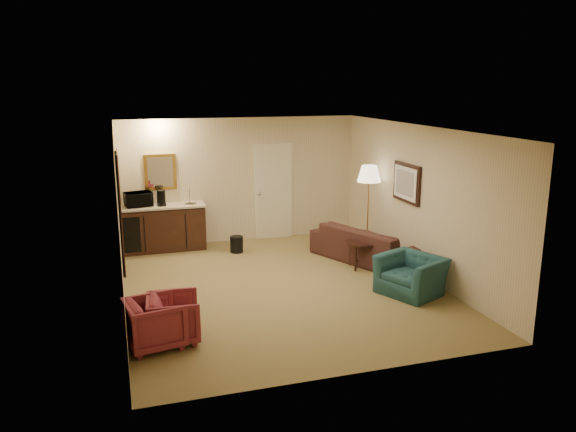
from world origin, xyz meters
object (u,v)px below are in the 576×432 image
object	(u,v)px
sofa	(368,239)
rose_chair_near	(174,316)
coffee_table	(368,254)
floor_lamp	(368,209)
waste_bin	(237,244)
teal_armchair	(411,269)
coffee_maker	(161,198)
microwave	(138,198)
wetbar_cabinet	(164,228)
rose_chair_far	(155,321)

from	to	relation	value
sofa	rose_chair_near	world-z (taller)	sofa
coffee_table	floor_lamp	size ratio (longest dim) A/B	0.50
waste_bin	coffee_table	bearing A→B (deg)	-37.92
teal_armchair	coffee_maker	size ratio (longest dim) A/B	3.02
floor_lamp	microwave	world-z (taller)	floor_lamp
floor_lamp	coffee_maker	xyz separation A→B (m)	(-3.88, 1.28, 0.20)
rose_chair_near	microwave	xyz separation A→B (m)	(-0.22, 4.25, 0.75)
wetbar_cabinet	teal_armchair	bearing A→B (deg)	-45.56
sofa	microwave	size ratio (longest dim) A/B	4.44
teal_armchair	waste_bin	bearing A→B (deg)	-168.57
floor_lamp	microwave	distance (m)	4.53
wetbar_cabinet	teal_armchair	xyz separation A→B (m)	(3.55, -3.62, -0.05)
wetbar_cabinet	rose_chair_near	bearing A→B (deg)	-93.40
floor_lamp	coffee_maker	bearing A→B (deg)	161.69
rose_chair_near	floor_lamp	xyz separation A→B (m)	(4.10, 2.89, 0.53)
coffee_maker	teal_armchair	bearing A→B (deg)	-28.63
sofa	microwave	distance (m)	4.55
rose_chair_far	coffee_table	xyz separation A→B (m)	(3.95, 2.09, -0.10)
rose_chair_near	coffee_table	bearing A→B (deg)	-57.66
coffee_table	floor_lamp	bearing A→B (deg)	66.33
rose_chair_far	coffee_table	bearing A→B (deg)	-73.34
wetbar_cabinet	floor_lamp	world-z (taller)	floor_lamp
wetbar_cabinet	rose_chair_near	xyz separation A→B (m)	(-0.25, -4.21, -0.12)
rose_chair_near	wetbar_cabinet	bearing A→B (deg)	0.86
coffee_table	coffee_maker	distance (m)	4.20
teal_armchair	coffee_maker	bearing A→B (deg)	-159.65
wetbar_cabinet	microwave	size ratio (longest dim) A/B	3.22
sofa	teal_armchair	size ratio (longest dim) A/B	2.40
rose_chair_near	waste_bin	world-z (taller)	rose_chair_near
wetbar_cabinet	teal_armchair	size ratio (longest dim) A/B	1.74
rose_chair_near	microwave	bearing A→B (deg)	7.20
teal_armchair	coffee_table	bearing A→B (deg)	159.51
wetbar_cabinet	waste_bin	distance (m)	1.51
wetbar_cabinet	rose_chair_far	world-z (taller)	wetbar_cabinet
wetbar_cabinet	teal_armchair	distance (m)	5.07
waste_bin	floor_lamp	bearing A→B (deg)	-16.13
wetbar_cabinet	teal_armchair	world-z (taller)	wetbar_cabinet
teal_armchair	rose_chair_near	world-z (taller)	teal_armchair
coffee_table	coffee_maker	size ratio (longest dim) A/B	2.81
wetbar_cabinet	floor_lamp	size ratio (longest dim) A/B	0.94
waste_bin	coffee_maker	xyz separation A→B (m)	(-1.38, 0.56, 0.91)
rose_chair_near	waste_bin	distance (m)	3.95
floor_lamp	teal_armchair	bearing A→B (deg)	-97.43
sofa	rose_chair_far	bearing A→B (deg)	96.02
sofa	teal_armchair	distance (m)	1.73
rose_chair_far	waste_bin	xyz separation A→B (m)	(1.85, 3.72, -0.19)
waste_bin	coffee_maker	bearing A→B (deg)	157.89
rose_chair_near	floor_lamp	distance (m)	5.04
sofa	coffee_table	bearing A→B (deg)	131.48
wetbar_cabinet	coffee_maker	size ratio (longest dim) A/B	5.24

